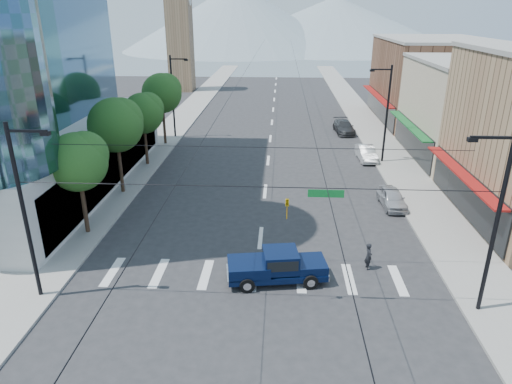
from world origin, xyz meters
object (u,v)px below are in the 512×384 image
(parked_car_near, at_px, (392,198))
(parked_car_mid, at_px, (366,153))
(pickup_truck, at_px, (276,266))
(pedestrian, at_px, (368,256))
(parked_car_far, at_px, (344,127))

(parked_car_near, relative_size, parked_car_mid, 0.94)
(pickup_truck, relative_size, parked_car_mid, 1.32)
(pedestrian, height_order, parked_car_near, pedestrian)
(pickup_truck, height_order, parked_car_near, pickup_truck)
(pickup_truck, xyz_separation_m, parked_car_mid, (8.33, 21.58, -0.24))
(pickup_truck, bearing_deg, parked_car_mid, 60.38)
(parked_car_mid, bearing_deg, pedestrian, -102.05)
(pedestrian, relative_size, parked_car_far, 0.32)
(parked_car_far, bearing_deg, pedestrian, -98.80)
(parked_car_mid, relative_size, parked_car_far, 0.85)
(parked_car_far, bearing_deg, pickup_truck, -107.49)
(parked_car_mid, height_order, parked_car_far, parked_car_far)
(pedestrian, bearing_deg, parked_car_near, -29.56)
(pedestrian, distance_m, parked_car_near, 9.47)
(parked_car_near, bearing_deg, pedestrian, -113.06)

